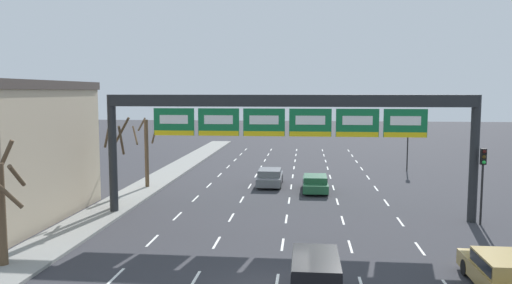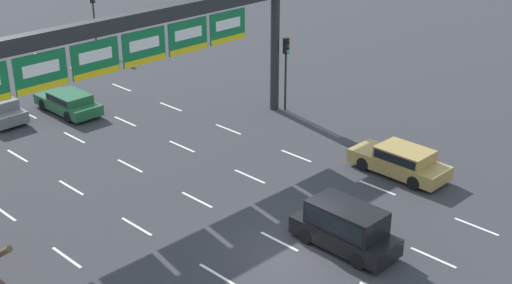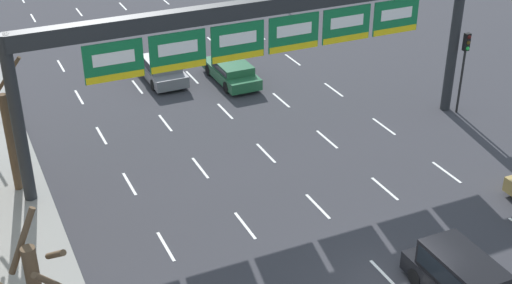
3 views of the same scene
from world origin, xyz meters
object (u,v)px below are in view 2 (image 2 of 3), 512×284
at_px(traffic_light_mid_block, 93,7).
at_px(suv_black, 346,225).
at_px(traffic_light_near_gantry, 286,59).
at_px(sign_gantry, 116,47).
at_px(car_green, 69,102).
at_px(car_gold, 401,160).

bearing_deg(traffic_light_mid_block, suv_black, -106.56).
relative_size(suv_black, traffic_light_near_gantry, 0.99).
height_order(sign_gantry, car_green, sign_gantry).
xyz_separation_m(car_gold, car_green, (-6.64, 18.38, -0.08)).
relative_size(car_gold, suv_black, 1.11).
bearing_deg(traffic_light_near_gantry, car_green, 136.60).
xyz_separation_m(sign_gantry, traffic_light_mid_block, (10.70, 18.58, -2.84)).
bearing_deg(car_gold, traffic_light_near_gantry, 75.56).
xyz_separation_m(car_green, traffic_light_mid_block, (8.85, 10.49, 2.43)).
bearing_deg(traffic_light_mid_block, car_gold, -94.36).
height_order(suv_black, traffic_light_mid_block, traffic_light_mid_block).
distance_m(suv_black, traffic_light_mid_block, 32.48).
bearing_deg(suv_black, sign_gantry, 96.67).
relative_size(car_gold, traffic_light_mid_block, 1.10).
distance_m(sign_gantry, suv_black, 13.50).
xyz_separation_m(suv_black, traffic_light_mid_block, (9.24, 31.07, 2.08)).
bearing_deg(car_gold, car_green, 109.88).
bearing_deg(car_green, traffic_light_mid_block, 49.86).
bearing_deg(sign_gantry, suv_black, -83.33).
relative_size(sign_gantry, traffic_light_near_gantry, 5.04).
xyz_separation_m(sign_gantry, car_gold, (8.50, -10.28, -5.19)).
distance_m(car_green, suv_black, 20.58).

